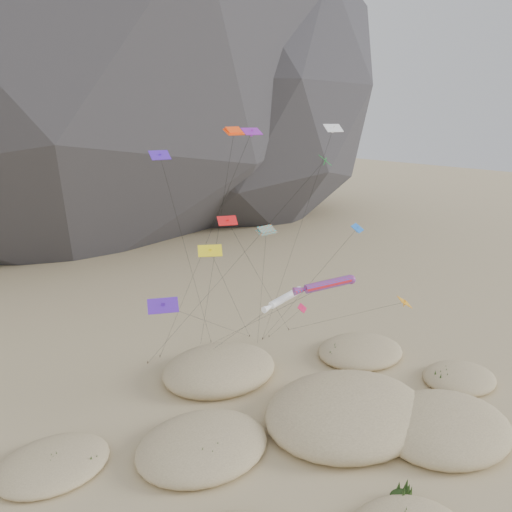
# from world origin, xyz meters

# --- Properties ---
(ground) EXTENTS (500.00, 500.00, 0.00)m
(ground) POSITION_xyz_m (0.00, 0.00, 0.00)
(ground) COLOR #CCB789
(ground) RESTS_ON ground
(dunes) EXTENTS (51.67, 38.78, 4.32)m
(dunes) POSITION_xyz_m (-0.32, 3.62, 0.76)
(dunes) COLOR #CCB789
(dunes) RESTS_ON ground
(dune_grass) EXTENTS (42.72, 26.87, 1.51)m
(dune_grass) POSITION_xyz_m (0.12, 3.27, 0.87)
(dune_grass) COLOR black
(dune_grass) RESTS_ON ground
(kite_stakes) EXTENTS (20.75, 3.31, 0.30)m
(kite_stakes) POSITION_xyz_m (2.47, 24.64, 0.15)
(kite_stakes) COLOR #3F2D1E
(kite_stakes) RESTS_ON ground
(rainbow_tube_kite) EXTENTS (8.35, 18.59, 13.37)m
(rainbow_tube_kite) POSITION_xyz_m (5.25, 8.28, 12.56)
(rainbow_tube_kite) COLOR red
(rainbow_tube_kite) RESTS_ON ground
(white_tube_kite) EXTENTS (8.17, 12.73, 11.63)m
(white_tube_kite) POSITION_xyz_m (1.61, 10.84, 10.98)
(white_tube_kite) COLOR white
(white_tube_kite) RESTS_ON ground
(orange_parafoil) EXTENTS (2.55, 10.03, 28.56)m
(orange_parafoil) POSITION_xyz_m (-0.30, 17.46, 27.69)
(orange_parafoil) COLOR #F63F0C
(orange_parafoil) RESTS_ON ground
(multi_parafoil) EXTENTS (5.18, 7.97, 17.93)m
(multi_parafoil) POSITION_xyz_m (2.55, 15.41, 17.29)
(multi_parafoil) COLOR #D64A16
(multi_parafoil) RESTS_ON ground
(delta_kites) EXTENTS (32.86, 20.48, 28.76)m
(delta_kites) POSITION_xyz_m (1.54, 11.54, 18.69)
(delta_kites) COLOR yellow
(delta_kites) RESTS_ON ground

